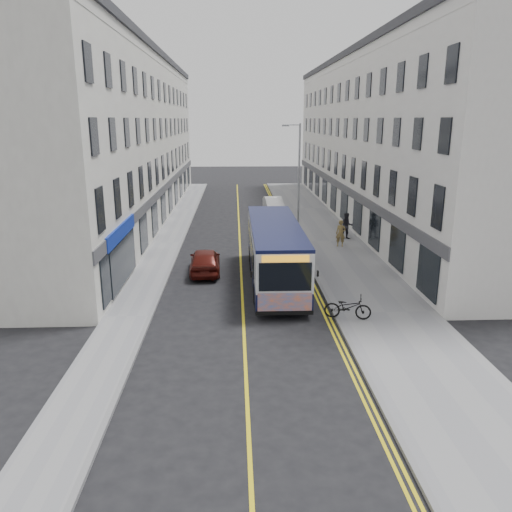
{
  "coord_description": "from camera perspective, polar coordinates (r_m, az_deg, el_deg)",
  "views": [
    {
      "loc": [
        -0.3,
        -21.37,
        8.28
      ],
      "look_at": [
        0.73,
        2.89,
        1.6
      ],
      "focal_mm": 35.0,
      "sensor_mm": 36.0,
      "label": 1
    }
  ],
  "objects": [
    {
      "name": "city_bus",
      "position": [
        25.83,
        2.17,
        0.63
      ],
      "size": [
        2.51,
        10.74,
        3.12
      ],
      "color": "black",
      "rests_on": "ground"
    },
    {
      "name": "bicycle",
      "position": [
        21.46,
        10.44,
        -5.76
      ],
      "size": [
        2.06,
        1.1,
        1.03
      ],
      "primitive_type": "imported",
      "rotation": [
        0.0,
        0.0,
        1.35
      ],
      "color": "black",
      "rests_on": "pavement_east"
    },
    {
      "name": "pavement_east",
      "position": [
        34.98,
        8.43,
        1.63
      ],
      "size": [
        4.5,
        64.0,
        0.12
      ],
      "primitive_type": "cube",
      "color": "gray",
      "rests_on": "ground"
    },
    {
      "name": "road_dbl_yellow_inner",
      "position": [
        34.59,
        4.03,
        1.5
      ],
      "size": [
        0.1,
        64.0,
        0.01
      ],
      "primitive_type": "cube",
      "color": "yellow",
      "rests_on": "ground"
    },
    {
      "name": "kerb_east",
      "position": [
        34.63,
        4.77,
        1.61
      ],
      "size": [
        0.18,
        64.0,
        0.13
      ],
      "primitive_type": "cube",
      "color": "slate",
      "rests_on": "ground"
    },
    {
      "name": "road_centre_line",
      "position": [
        34.38,
        -1.86,
        1.45
      ],
      "size": [
        0.12,
        64.0,
        0.01
      ],
      "primitive_type": "cube",
      "color": "yellow",
      "rests_on": "ground"
    },
    {
      "name": "streetlamp",
      "position": [
        35.86,
        4.8,
        9.09
      ],
      "size": [
        1.32,
        0.18,
        8.0
      ],
      "color": "gray",
      "rests_on": "ground"
    },
    {
      "name": "kerb_west",
      "position": [
        34.56,
        -8.51,
        1.46
      ],
      "size": [
        0.18,
        64.0,
        0.13
      ],
      "primitive_type": "cube",
      "color": "slate",
      "rests_on": "ground"
    },
    {
      "name": "ground",
      "position": [
        22.92,
        -1.52,
        -5.8
      ],
      "size": [
        140.0,
        140.0,
        0.0
      ],
      "primitive_type": "plane",
      "color": "black",
      "rests_on": "ground"
    },
    {
      "name": "pedestrian_far",
      "position": [
        35.52,
        10.35,
        3.39
      ],
      "size": [
        0.96,
        0.78,
        1.86
      ],
      "primitive_type": "imported",
      "rotation": [
        0.0,
        0.0,
        0.09
      ],
      "color": "black",
      "rests_on": "pavement_east"
    },
    {
      "name": "terrace_east",
      "position": [
        44.02,
        13.45,
        12.66
      ],
      "size": [
        6.0,
        46.0,
        13.0
      ],
      "primitive_type": "cube",
      "color": "white",
      "rests_on": "ground"
    },
    {
      "name": "car_maroon",
      "position": [
        27.78,
        -5.85,
        -0.53
      ],
      "size": [
        1.79,
        4.16,
        1.4
      ],
      "primitive_type": "imported",
      "rotation": [
        0.0,
        0.0,
        3.18
      ],
      "color": "#50130D",
      "rests_on": "ground"
    },
    {
      "name": "terrace_west",
      "position": [
        43.29,
        -14.38,
        12.56
      ],
      "size": [
        6.0,
        46.0,
        13.0
      ],
      "primitive_type": "cube",
      "color": "silver",
      "rests_on": "ground"
    },
    {
      "name": "pavement_west",
      "position": [
        34.68,
        -10.15,
        1.43
      ],
      "size": [
        2.0,
        64.0,
        0.12
      ],
      "primitive_type": "cube",
      "color": "gray",
      "rests_on": "ground"
    },
    {
      "name": "car_white",
      "position": [
        45.44,
        2.03,
        5.81
      ],
      "size": [
        1.83,
        4.52,
        1.46
      ],
      "primitive_type": "imported",
      "rotation": [
        0.0,
        0.0,
        0.06
      ],
      "color": "silver",
      "rests_on": "ground"
    },
    {
      "name": "road_dbl_yellow_outer",
      "position": [
        34.62,
        4.36,
        1.51
      ],
      "size": [
        0.1,
        64.0,
        0.01
      ],
      "primitive_type": "cube",
      "color": "yellow",
      "rests_on": "ground"
    },
    {
      "name": "pedestrian_near",
      "position": [
        33.4,
        9.65,
        2.57
      ],
      "size": [
        0.73,
        0.57,
        1.76
      ],
      "primitive_type": "imported",
      "rotation": [
        0.0,
        0.0,
        -0.26
      ],
      "color": "olive",
      "rests_on": "pavement_east"
    }
  ]
}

